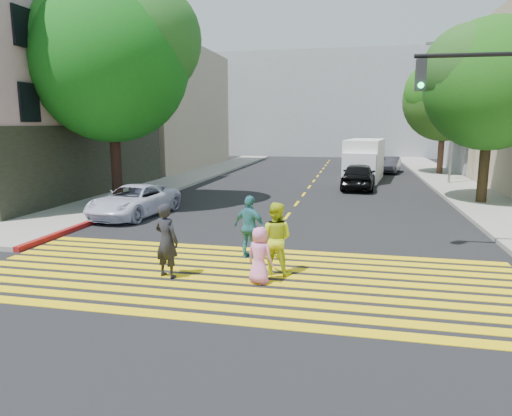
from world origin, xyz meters
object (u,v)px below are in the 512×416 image
(pedestrian_man, at_px, (167,241))
(white_van, at_px, (364,161))
(tree_right_far, at_px, (446,96))
(dark_car_near, at_px, (358,176))
(dark_car_parked, at_px, (390,165))
(tree_right_near, at_px, (494,77))
(pedestrian_extra, at_px, (250,227))
(pedestrian_woman, at_px, (275,238))
(pedestrian_child, at_px, (260,255))
(silver_car, at_px, (368,162))
(tree_left, at_px, (113,54))
(white_sedan, at_px, (134,201))

(pedestrian_man, height_order, white_van, white_van)
(tree_right_far, distance_m, dark_car_near, 11.76)
(pedestrian_man, bearing_deg, white_van, -83.71)
(dark_car_parked, bearing_deg, dark_car_near, -94.17)
(tree_right_near, height_order, pedestrian_man, tree_right_near)
(pedestrian_extra, bearing_deg, tree_right_far, -87.95)
(pedestrian_man, bearing_deg, tree_right_far, -92.87)
(pedestrian_man, relative_size, dark_car_parked, 0.48)
(pedestrian_woman, xyz_separation_m, pedestrian_child, (-0.23, -0.76, -0.23))
(pedestrian_extra, height_order, silver_car, pedestrian_extra)
(pedestrian_man, distance_m, dark_car_parked, 27.40)
(pedestrian_child, bearing_deg, tree_right_near, -100.33)
(tree_left, height_order, pedestrian_woman, tree_left)
(pedestrian_woman, xyz_separation_m, white_sedan, (-6.81, 5.96, -0.27))
(pedestrian_extra, xyz_separation_m, white_van, (3.32, 19.11, 0.40))
(silver_car, distance_m, white_van, 6.99)
(pedestrian_extra, bearing_deg, dark_car_near, -78.76)
(tree_right_near, xyz_separation_m, white_sedan, (-14.47, -5.81, -5.07))
(pedestrian_woman, xyz_separation_m, silver_car, (2.90, 27.25, -0.24))
(pedestrian_man, bearing_deg, white_sedan, -38.14)
(dark_car_near, distance_m, dark_car_parked, 10.07)
(tree_right_far, relative_size, silver_car, 1.86)
(white_van, bearing_deg, dark_car_near, -86.93)
(tree_left, relative_size, pedestrian_child, 7.34)
(tree_right_near, xyz_separation_m, white_van, (-5.25, 8.52, -4.42))
(tree_right_near, relative_size, white_sedan, 1.86)
(tree_left, distance_m, pedestrian_child, 13.62)
(tree_right_near, relative_size, tree_right_far, 1.00)
(white_sedan, xyz_separation_m, dark_car_near, (8.88, 9.95, 0.14))
(white_sedan, distance_m, dark_car_near, 13.34)
(tree_right_far, relative_size, pedestrian_woman, 4.68)
(pedestrian_child, distance_m, white_van, 21.23)
(dark_car_parked, bearing_deg, pedestrian_child, -90.42)
(dark_car_near, bearing_deg, white_sedan, 51.85)
(white_sedan, bearing_deg, tree_left, 136.27)
(tree_right_near, height_order, pedestrian_extra, tree_right_near)
(tree_right_near, distance_m, pedestrian_woman, 14.85)
(tree_right_far, bearing_deg, white_sedan, -128.12)
(pedestrian_child, height_order, silver_car, pedestrian_child)
(pedestrian_extra, distance_m, silver_car, 26.34)
(tree_right_near, xyz_separation_m, tree_right_far, (0.33, 13.04, -0.02))
(tree_right_far, bearing_deg, pedestrian_child, -107.81)
(pedestrian_child, height_order, dark_car_parked, pedestrian_child)
(white_sedan, bearing_deg, pedestrian_child, -38.91)
(pedestrian_extra, distance_m, dark_car_parked, 25.09)
(tree_left, bearing_deg, tree_right_far, 45.10)
(tree_right_far, height_order, pedestrian_child, tree_right_far)
(pedestrian_extra, bearing_deg, silver_car, -75.63)
(pedestrian_extra, height_order, white_sedan, pedestrian_extra)
(silver_car, bearing_deg, tree_right_near, 97.28)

